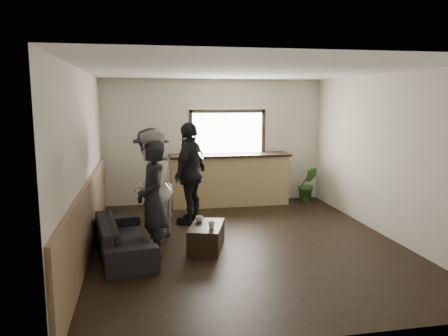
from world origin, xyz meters
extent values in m
cube|color=black|center=(0.00, 0.00, 0.00)|extent=(5.00, 6.00, 0.01)
cube|color=silver|center=(0.00, 0.00, 2.80)|extent=(5.00, 6.00, 0.01)
cube|color=beige|center=(0.00, 3.00, 1.40)|extent=(5.00, 0.01, 2.80)
cube|color=beige|center=(0.00, -3.00, 1.40)|extent=(5.00, 0.01, 2.80)
cube|color=beige|center=(-2.50, 0.00, 1.40)|extent=(0.01, 6.00, 2.80)
cube|color=beige|center=(2.50, 0.00, 1.40)|extent=(0.01, 6.00, 2.80)
cube|color=#906D51|center=(-2.47, 0.00, 0.55)|extent=(0.06, 5.90, 1.10)
cube|color=tan|center=(0.30, 2.68, 0.55)|extent=(2.60, 0.60, 1.10)
cube|color=black|center=(0.30, 2.68, 1.12)|extent=(2.70, 0.68, 0.05)
cube|color=white|center=(0.30, 2.96, 1.60)|extent=(1.60, 0.06, 0.90)
cube|color=#3F3326|center=(0.30, 2.93, 2.09)|extent=(1.72, 0.08, 0.08)
cube|color=#3F3326|center=(-0.54, 2.93, 1.60)|extent=(0.08, 0.08, 1.06)
cube|color=#3F3326|center=(1.14, 2.93, 1.60)|extent=(0.08, 0.08, 1.06)
imported|color=black|center=(-1.94, -0.20, 0.27)|extent=(1.02, 1.97, 0.55)
cube|color=black|center=(-0.66, -0.16, 0.19)|extent=(0.72, 0.98, 0.39)
imported|color=silver|center=(-0.75, 0.05, 0.43)|extent=(0.12, 0.12, 0.09)
imported|color=silver|center=(-0.61, -0.34, 0.44)|extent=(0.14, 0.14, 0.10)
imported|color=#2D6623|center=(2.15, 2.65, 0.40)|extent=(0.48, 0.40, 0.81)
imported|color=black|center=(-1.49, -0.39, 0.88)|extent=(0.54, 0.72, 1.77)
cube|color=black|center=(-1.27, -0.35, 1.07)|extent=(0.10, 0.09, 0.12)
cube|color=white|center=(-1.27, -0.35, 1.08)|extent=(0.09, 0.08, 0.11)
imported|color=beige|center=(-1.49, 0.38, 0.93)|extent=(0.95, 1.08, 1.87)
cube|color=black|center=(-1.28, 0.31, 0.95)|extent=(0.11, 0.10, 0.12)
cube|color=white|center=(-1.28, 0.30, 0.95)|extent=(0.09, 0.08, 0.11)
imported|color=black|center=(-1.47, 1.25, 0.92)|extent=(1.03, 1.35, 1.84)
cube|color=black|center=(-1.26, 1.18, 0.99)|extent=(0.11, 0.10, 0.12)
cube|color=white|center=(-1.26, 1.17, 0.99)|extent=(0.09, 0.09, 0.11)
imported|color=black|center=(-0.73, 1.36, 0.97)|extent=(1.00, 1.21, 1.94)
cube|color=black|center=(-0.55, 1.25, 1.31)|extent=(0.12, 0.11, 0.12)
cube|color=white|center=(-0.55, 1.24, 1.32)|extent=(0.10, 0.09, 0.11)
camera|label=1|loc=(-1.66, -6.77, 2.36)|focal=35.00mm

